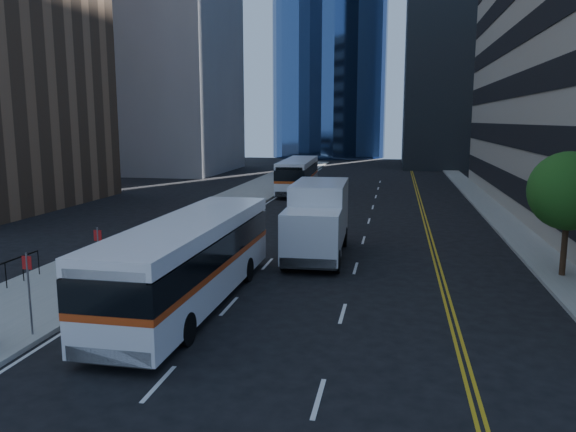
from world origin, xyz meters
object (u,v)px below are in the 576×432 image
object	(u,v)px
bus_rear	(298,174)
box_truck	(318,219)
street_tree	(569,191)
bus_front	(191,259)

from	to	relation	value
bus_rear	box_truck	bearing A→B (deg)	-80.52
street_tree	bus_rear	size ratio (longest dim) A/B	0.44
bus_front	bus_rear	bearing A→B (deg)	93.48
bus_front	bus_rear	distance (m)	31.91
street_tree	bus_rear	distance (m)	30.25
box_truck	bus_rear	bearing A→B (deg)	100.36
street_tree	bus_front	distance (m)	15.24
bus_front	box_truck	world-z (taller)	box_truck
bus_front	street_tree	bearing A→B (deg)	23.86
street_tree	box_truck	bearing A→B (deg)	169.63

